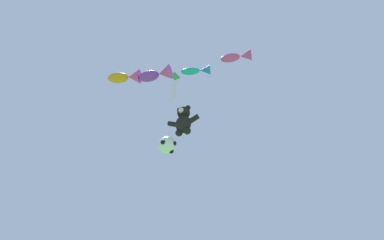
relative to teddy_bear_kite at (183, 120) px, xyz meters
name	(u,v)px	position (x,y,z in m)	size (l,w,h in m)	color
teddy_bear_kite	(183,120)	(0.00, 0.00, 0.00)	(1.86, 0.82, 1.89)	black
soccer_ball_kite	(167,145)	(-0.76, -0.24, -1.50)	(0.97, 0.97, 0.89)	white
fish_kite_magenta	(238,57)	(3.56, -1.19, 2.24)	(1.62, 0.82, 0.59)	#E53F9E
fish_kite_teal	(198,71)	(1.37, -1.28, 2.03)	(1.64, 0.89, 0.52)	#19ADB2
fish_kite_violet	(157,74)	(-0.60, -2.15, 1.70)	(1.83, 0.89, 0.77)	purple
fish_kite_tangerine	(126,77)	(-2.35, -2.43, 1.93)	(1.90, 1.19, 0.77)	orange
diamond_kite	(175,80)	(-1.08, 0.75, 4.20)	(0.59, 0.64, 2.77)	green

